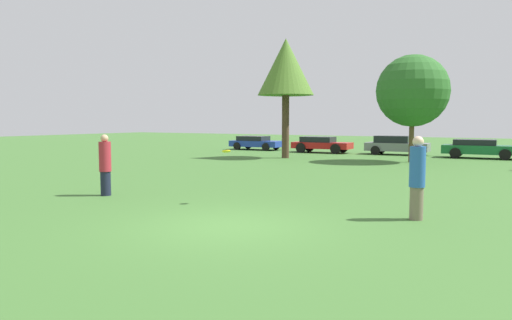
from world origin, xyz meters
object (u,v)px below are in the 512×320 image
object	(u,v)px
person_thrower	(105,165)
parked_car_grey	(396,145)
tree_1	(413,91)
parked_car_green	(479,148)
parked_car_blue	(256,142)
tree_0	(286,68)
person_catcher	(417,177)
parked_car_red	(321,144)
frisbee	(226,151)

from	to	relation	value
person_thrower	parked_car_grey	bearing A→B (deg)	74.30
tree_1	parked_car_green	distance (m)	6.68
parked_car_blue	parked_car_green	size ratio (longest dim) A/B	0.94
person_thrower	tree_0	xyz separation A→B (m)	(-1.79, 16.16, 4.60)
person_catcher	parked_car_green	xyz separation A→B (m)	(-0.51, 20.86, -0.38)
tree_0	parked_car_grey	xyz separation A→B (m)	(5.26, 6.37, -4.90)
tree_0	parked_car_grey	bearing A→B (deg)	50.47
person_thrower	person_catcher	distance (m)	9.30
person_thrower	tree_0	distance (m)	16.90
tree_1	parked_car_red	world-z (taller)	tree_1
frisbee	parked_car_grey	size ratio (longest dim) A/B	0.06
person_catcher	parked_car_green	distance (m)	20.87
person_thrower	parked_car_blue	xyz separation A→B (m)	(-7.58, 22.44, -0.38)
person_catcher	frisbee	world-z (taller)	person_catcher
parked_car_grey	person_catcher	bearing A→B (deg)	-76.69
frisbee	tree_0	distance (m)	17.06
person_catcher	parked_car_red	world-z (taller)	person_catcher
tree_1	person_catcher	bearing A→B (deg)	-77.37
frisbee	parked_car_green	bearing A→B (deg)	77.80
parked_car_blue	parked_car_grey	distance (m)	11.05
person_thrower	parked_car_green	xyz separation A→B (m)	(8.72, 21.99, -0.33)
parked_car_green	parked_car_grey	bearing A→B (deg)	172.33
tree_0	parked_car_red	xyz separation A→B (m)	(0.03, 5.69, -4.93)
person_thrower	parked_car_grey	world-z (taller)	person_thrower
tree_0	parked_car_blue	bearing A→B (deg)	132.66
frisbee	tree_0	xyz separation A→B (m)	(-5.90, 15.49, 4.07)
parked_car_red	parked_car_grey	size ratio (longest dim) A/B	1.02
parked_car_red	parked_car_green	size ratio (longest dim) A/B	0.96
person_catcher	parked_car_blue	world-z (taller)	person_catcher
person_thrower	parked_car_red	xyz separation A→B (m)	(-1.76, 21.85, -0.33)
person_catcher	tree_1	world-z (taller)	tree_1
person_thrower	parked_car_blue	size ratio (longest dim) A/B	0.46
parked_car_grey	parked_car_green	distance (m)	5.28
parked_car_grey	tree_0	bearing A→B (deg)	-131.29
parked_car_blue	parked_car_red	world-z (taller)	parked_car_red
person_thrower	person_catcher	xyz separation A→B (m)	(9.23, 1.12, 0.04)
tree_1	parked_car_blue	world-z (taller)	tree_1
parked_car_blue	parked_car_grey	size ratio (longest dim) A/B	1.00
person_thrower	person_catcher	bearing A→B (deg)	0.00
frisbee	parked_car_blue	distance (m)	24.72
frisbee	parked_car_grey	world-z (taller)	frisbee
parked_car_blue	parked_car_red	xyz separation A→B (m)	(5.82, -0.59, 0.05)
person_thrower	parked_car_grey	xyz separation A→B (m)	(3.47, 22.53, -0.30)
parked_car_grey	person_thrower	bearing A→B (deg)	-100.50
tree_1	parked_car_red	size ratio (longest dim) A/B	1.40
person_thrower	parked_car_blue	distance (m)	23.69
tree_0	parked_car_red	distance (m)	7.53
person_catcher	parked_car_green	world-z (taller)	person_catcher
person_catcher	tree_0	xyz separation A→B (m)	(-11.02, 15.04, 4.55)
frisbee	tree_0	world-z (taller)	tree_0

